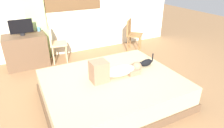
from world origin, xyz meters
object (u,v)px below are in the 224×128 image
(person_lying, at_px, (115,71))
(bed, at_px, (112,90))
(cat, at_px, (146,63))
(desk, at_px, (27,51))
(tv_monitor, at_px, (21,27))
(cup, at_px, (39,29))
(chair_spare, at_px, (132,33))
(chair_by_desk, at_px, (55,42))

(person_lying, bearing_deg, bed, -156.94)
(cat, distance_m, desk, 2.74)
(bed, bearing_deg, cat, 8.93)
(person_lying, height_order, desk, person_lying)
(bed, relative_size, tv_monitor, 4.62)
(tv_monitor, xyz_separation_m, cup, (0.37, 0.17, -0.14))
(desk, height_order, cup, cup)
(person_lying, height_order, tv_monitor, tv_monitor)
(cup, distance_m, chair_spare, 2.37)
(bed, xyz_separation_m, desk, (-1.13, 2.11, 0.15))
(tv_monitor, relative_size, cup, 5.14)
(cat, xyz_separation_m, chair_by_desk, (-1.23, 1.90, 0.00))
(cat, height_order, cup, cup)
(cat, xyz_separation_m, cup, (-1.52, 2.17, 0.28))
(person_lying, distance_m, desk, 2.41)
(cat, distance_m, cup, 2.66)
(bed, xyz_separation_m, tv_monitor, (-1.14, 2.11, 0.70))
(bed, distance_m, cup, 2.48)
(cat, distance_m, tv_monitor, 2.77)
(cup, relative_size, chair_by_desk, 0.11)
(bed, relative_size, cup, 23.76)
(tv_monitor, xyz_separation_m, chair_by_desk, (0.66, -0.10, -0.41))
(tv_monitor, height_order, chair_by_desk, tv_monitor)
(cat, height_order, desk, desk)
(desk, relative_size, chair_by_desk, 1.05)
(bed, bearing_deg, chair_by_desk, 103.41)
(cat, bearing_deg, tv_monitor, 133.39)
(chair_spare, bearing_deg, person_lying, -129.44)
(bed, bearing_deg, cup, 108.59)
(person_lying, distance_m, chair_by_desk, 2.06)
(bed, distance_m, chair_by_desk, 2.09)
(chair_spare, bearing_deg, bed, -130.19)
(bed, height_order, cat, cat)
(chair_by_desk, relative_size, chair_spare, 1.00)
(desk, bearing_deg, person_lying, -60.27)
(person_lying, relative_size, tv_monitor, 1.95)
(person_lying, height_order, cat, person_lying)
(bed, xyz_separation_m, cup, (-0.77, 2.28, 0.57))
(bed, height_order, tv_monitor, tv_monitor)
(desk, height_order, tv_monitor, tv_monitor)
(desk, xyz_separation_m, chair_spare, (2.66, -0.29, 0.14))
(cat, height_order, chair_spare, chair_spare)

